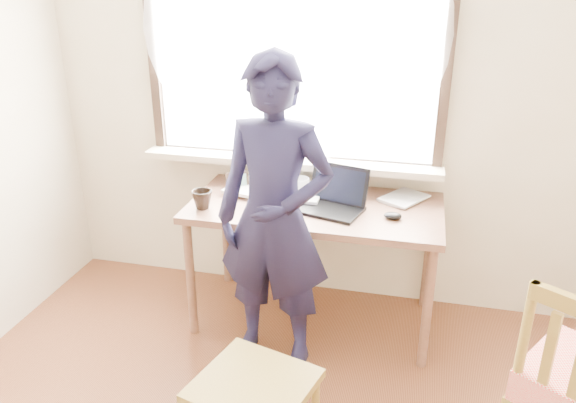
% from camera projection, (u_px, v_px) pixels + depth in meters
% --- Properties ---
extents(room_shell, '(3.52, 4.02, 2.61)m').
position_uv_depth(room_shell, '(215.00, 117.00, 1.62)').
color(room_shell, beige).
rests_on(room_shell, ground).
extents(desk, '(1.44, 0.72, 0.77)m').
position_uv_depth(desk, '(315.00, 217.00, 3.26)').
color(desk, brown).
rests_on(desk, ground).
extents(laptop, '(0.40, 0.36, 0.23)m').
position_uv_depth(laptop, '(334.00, 199.00, 3.15)').
color(laptop, black).
rests_on(laptop, desk).
extents(mug_white, '(0.15, 0.15, 0.10)m').
position_uv_depth(mug_white, '(299.00, 186.00, 3.35)').
color(mug_white, white).
rests_on(mug_white, desk).
extents(mug_dark, '(0.14, 0.14, 0.11)m').
position_uv_depth(mug_dark, '(202.00, 200.00, 3.16)').
color(mug_dark, black).
rests_on(mug_dark, desk).
extents(mouse, '(0.10, 0.07, 0.04)m').
position_uv_depth(mouse, '(393.00, 216.00, 3.03)').
color(mouse, black).
rests_on(mouse, desk).
extents(desk_clutter, '(0.70, 0.48, 0.03)m').
position_uv_depth(desk_clutter, '(275.00, 186.00, 3.45)').
color(desk_clutter, white).
rests_on(desk_clutter, desk).
extents(book_a, '(0.22, 0.29, 0.03)m').
position_uv_depth(book_a, '(262.00, 184.00, 3.50)').
color(book_a, white).
rests_on(book_a, desk).
extents(book_b, '(0.31, 0.33, 0.02)m').
position_uv_depth(book_b, '(390.00, 194.00, 3.35)').
color(book_b, white).
rests_on(book_b, desk).
extents(picture_frame, '(0.12, 0.09, 0.11)m').
position_uv_depth(picture_frame, '(237.00, 182.00, 3.40)').
color(picture_frame, black).
rests_on(picture_frame, desk).
extents(work_chair, '(0.55, 0.54, 0.46)m').
position_uv_depth(work_chair, '(254.00, 396.00, 2.33)').
color(work_chair, olive).
rests_on(work_chair, ground).
extents(person, '(0.65, 0.45, 1.69)m').
position_uv_depth(person, '(275.00, 219.00, 2.87)').
color(person, black).
rests_on(person, ground).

